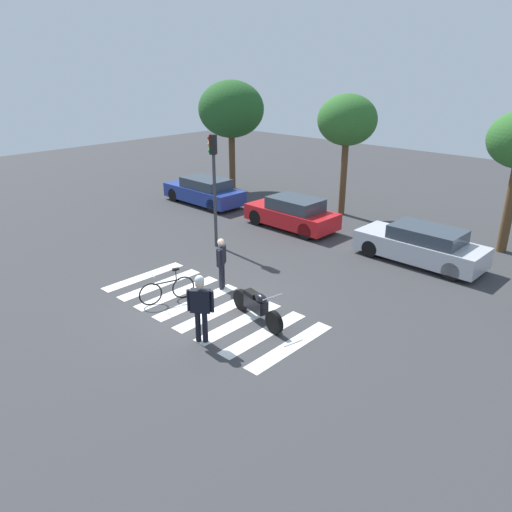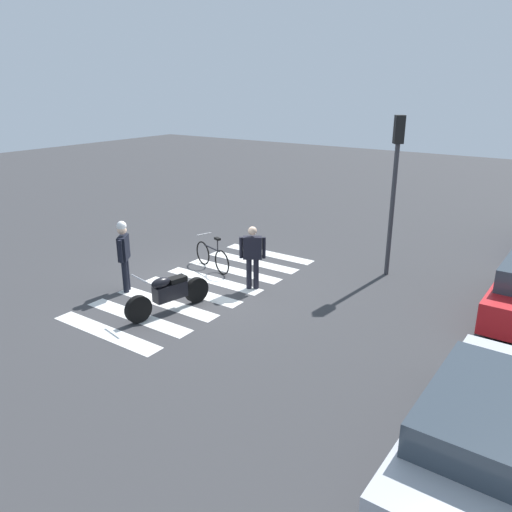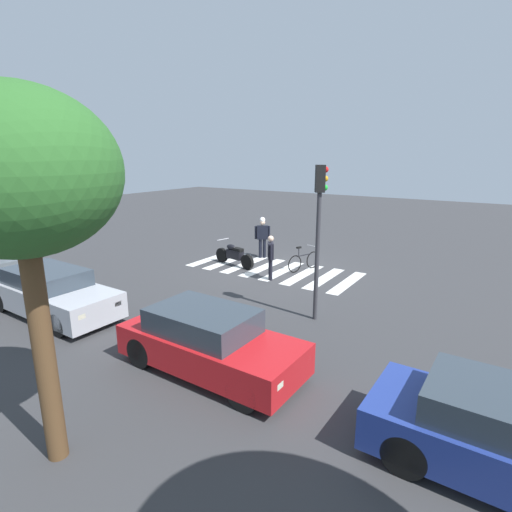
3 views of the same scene
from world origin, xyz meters
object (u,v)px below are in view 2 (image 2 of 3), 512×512
at_px(officer_by_motorcycle, 124,251).
at_px(car_silver_sedan, 488,434).
at_px(police_motorcycle, 169,293).
at_px(traffic_light_pole, 395,171).
at_px(officer_on_foot, 252,254).
at_px(leaning_bicycle, 212,256).

bearing_deg(officer_by_motorcycle, car_silver_sedan, 79.56).
distance_m(police_motorcycle, traffic_light_pole, 6.56).
bearing_deg(car_silver_sedan, police_motorcycle, -100.79).
bearing_deg(car_silver_sedan, traffic_light_pole, -149.68).
bearing_deg(officer_on_foot, car_silver_sedan, 60.33).
bearing_deg(officer_on_foot, traffic_light_pole, 140.37).
bearing_deg(traffic_light_pole, leaning_bicycle, -59.63).
relative_size(police_motorcycle, traffic_light_pole, 0.51).
xyz_separation_m(police_motorcycle, leaning_bicycle, (-2.73, -0.95, -0.07)).
distance_m(leaning_bicycle, traffic_light_pole, 5.44).
bearing_deg(traffic_light_pole, car_silver_sedan, 30.32).
height_order(police_motorcycle, officer_by_motorcycle, officer_by_motorcycle).
height_order(officer_on_foot, officer_by_motorcycle, officer_by_motorcycle).
distance_m(officer_on_foot, traffic_light_pole, 4.29).
distance_m(police_motorcycle, car_silver_sedan, 7.17).
xyz_separation_m(leaning_bicycle, traffic_light_pole, (-2.45, 4.18, 2.47)).
distance_m(leaning_bicycle, car_silver_sedan, 8.98).
xyz_separation_m(leaning_bicycle, officer_by_motorcycle, (2.45, -0.79, 0.68)).
height_order(police_motorcycle, officer_on_foot, officer_on_foot).
distance_m(officer_by_motorcycle, traffic_light_pole, 7.21).
height_order(officer_by_motorcycle, car_silver_sedan, officer_by_motorcycle).
bearing_deg(officer_on_foot, police_motorcycle, -19.44).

